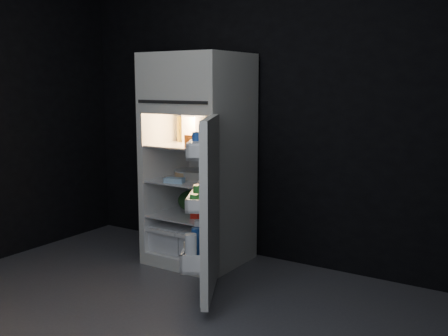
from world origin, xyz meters
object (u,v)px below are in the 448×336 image
Objects in this scene: egg_carton at (201,176)px; yogurt_tray at (207,214)px; milk_jug at (192,129)px; fridge_door at (206,207)px; refrigerator at (200,152)px.

yogurt_tray is (0.09, -0.04, -0.31)m from egg_carton.
milk_jug reaches higher than egg_carton.
fridge_door is at bearing -54.32° from milk_jug.
egg_carton is at bearing -50.68° from refrigerator.
refrigerator is 6.78× the size of yogurt_tray.
milk_jug is 0.76m from yogurt_tray.
egg_carton is 0.33m from yogurt_tray.
yogurt_tray is at bearing -36.50° from refrigerator.
fridge_door reaches higher than yogurt_tray.
fridge_door is 0.81m from egg_carton.
egg_carton reaches higher than yogurt_tray.
refrigerator is at bearing -29.38° from milk_jug.
egg_carton is at bearing -40.76° from milk_jug.
milk_jug reaches higher than yogurt_tray.
fridge_door is 5.08× the size of milk_jug.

